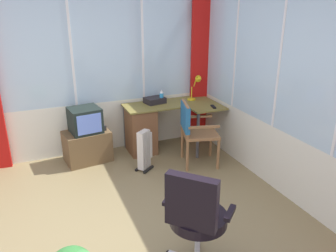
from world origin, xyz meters
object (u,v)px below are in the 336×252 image
(paper_tray, at_px, (155,100))
(space_heater, at_px, (145,150))
(desk_lamp, at_px, (197,84))
(tv_remote, at_px, (213,107))
(wooden_armchair, at_px, (192,126))
(office_chair, at_px, (196,214))
(desk, at_px, (146,127))
(spray_bottle, at_px, (162,96))
(tv_on_stand, at_px, (87,138))

(paper_tray, distance_m, space_heater, 0.93)
(desk_lamp, bearing_deg, tv_remote, -83.76)
(wooden_armchair, height_order, space_heater, wooden_armchair)
(tv_remote, bearing_deg, office_chair, -111.40)
(paper_tray, bearing_deg, desk, -150.43)
(wooden_armchair, relative_size, space_heater, 1.59)
(desk, xyz_separation_m, wooden_armchair, (0.45, -0.68, 0.19))
(desk_lamp, bearing_deg, space_heater, -151.95)
(desk_lamp, height_order, wooden_armchair, desk_lamp)
(tv_remote, relative_size, spray_bottle, 0.69)
(space_heater, bearing_deg, paper_tray, 59.37)
(tv_remote, distance_m, paper_tray, 0.92)
(paper_tray, distance_m, wooden_armchair, 0.85)
(wooden_armchair, bearing_deg, desk, 123.91)
(desk_lamp, height_order, tv_remote, desk_lamp)
(spray_bottle, xyz_separation_m, space_heater, (-0.51, -0.65, -0.55))
(tv_on_stand, bearing_deg, wooden_armchair, -26.14)
(spray_bottle, xyz_separation_m, paper_tray, (-0.10, 0.03, -0.06))
(tv_remote, xyz_separation_m, spray_bottle, (-0.64, 0.52, 0.09))
(desk, height_order, tv_remote, tv_remote)
(desk_lamp, xyz_separation_m, tv_remote, (0.05, -0.45, -0.26))
(spray_bottle, bearing_deg, desk, -165.70)
(desk, bearing_deg, tv_remote, -25.52)
(spray_bottle, height_order, space_heater, spray_bottle)
(desk, height_order, paper_tray, paper_tray)
(paper_tray, bearing_deg, space_heater, -120.63)
(desk, distance_m, tv_on_stand, 0.92)
(desk, relative_size, spray_bottle, 6.62)
(spray_bottle, distance_m, tv_on_stand, 1.30)
(tv_on_stand, bearing_deg, space_heater, -39.46)
(desk, height_order, spray_bottle, spray_bottle)
(spray_bottle, bearing_deg, tv_on_stand, -176.38)
(desk_lamp, xyz_separation_m, paper_tray, (-0.69, 0.10, -0.23))
(wooden_armchair, bearing_deg, tv_on_stand, 153.86)
(desk_lamp, bearing_deg, spray_bottle, 173.24)
(wooden_armchair, height_order, office_chair, office_chair)
(desk, xyz_separation_m, paper_tray, (0.19, 0.11, 0.38))
(tv_remote, relative_size, tv_on_stand, 0.18)
(tv_remote, distance_m, tv_on_stand, 1.94)
(spray_bottle, distance_m, space_heater, 0.99)
(desk_lamp, xyz_separation_m, spray_bottle, (-0.59, 0.07, -0.17))
(desk, relative_size, space_heater, 2.45)
(office_chair, xyz_separation_m, space_heater, (0.23, 2.00, -0.29))
(office_chair, distance_m, space_heater, 2.04)
(office_chair, height_order, tv_on_stand, office_chair)
(desk, xyz_separation_m, office_chair, (-0.45, -2.58, 0.19))
(desk, height_order, desk_lamp, desk_lamp)
(desk, relative_size, desk_lamp, 3.48)
(desk, xyz_separation_m, tv_on_stand, (-0.92, -0.00, -0.04))
(office_chair, distance_m, tv_on_stand, 2.63)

